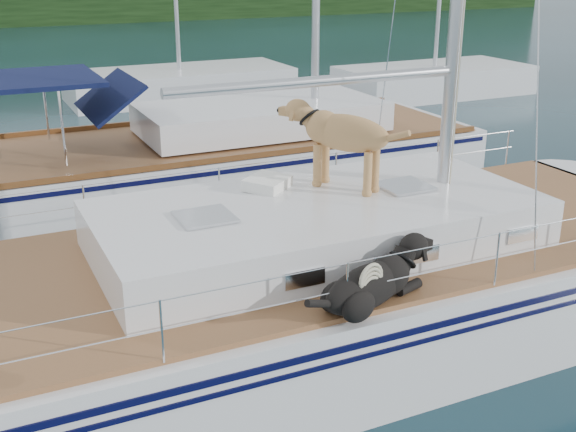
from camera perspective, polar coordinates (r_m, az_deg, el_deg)
ground at (r=8.91m, az=-2.40°, el=-10.59°), size 120.00×120.00×0.00m
main_sailboat at (r=8.62m, az=-1.81°, el=-6.54°), size 12.00×3.98×14.01m
neighbor_sailboat at (r=14.44m, az=-6.05°, el=4.24°), size 11.00×3.50×13.30m
bg_boat_center at (r=24.45m, az=-8.53°, el=10.25°), size 7.20×3.00×11.65m
bg_boat_east at (r=25.36m, az=11.44°, el=10.44°), size 6.40×3.00×11.65m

